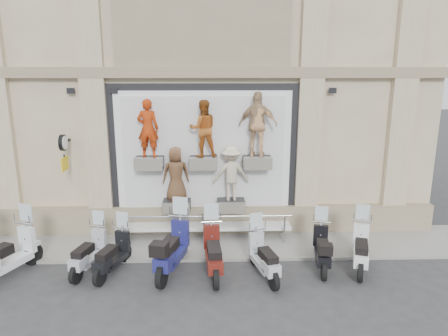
{
  "coord_description": "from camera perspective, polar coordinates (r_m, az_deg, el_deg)",
  "views": [
    {
      "loc": [
        0.27,
        -8.62,
        4.85
      ],
      "look_at": [
        0.57,
        1.9,
        2.33
      ],
      "focal_mm": 32.0,
      "sensor_mm": 36.0,
      "label": 1
    }
  ],
  "objects": [
    {
      "name": "scooter_d",
      "position": [
        10.31,
        -15.69,
        -10.78
      ],
      "size": [
        0.96,
        1.8,
        1.4
      ],
      "primitive_type": null,
      "rotation": [
        0.0,
        0.0,
        -0.28
      ],
      "color": "black",
      "rests_on": "ground"
    },
    {
      "name": "guard_rail",
      "position": [
        11.49,
        -2.9,
        -8.97
      ],
      "size": [
        5.06,
        0.1,
        0.93
      ],
      "primitive_type": null,
      "color": "#9EA0A5",
      "rests_on": "ground"
    },
    {
      "name": "building",
      "position": [
        15.66,
        -2.75,
        17.68
      ],
      "size": [
        14.0,
        8.6,
        12.0
      ],
      "primitive_type": null,
      "color": "beige",
      "rests_on": "ground"
    },
    {
      "name": "sidewalk",
      "position": [
        11.75,
        -2.86,
        -10.7
      ],
      "size": [
        16.0,
        2.2,
        0.08
      ],
      "primitive_type": "cube",
      "color": "gray",
      "rests_on": "ground"
    },
    {
      "name": "ground",
      "position": [
        9.89,
        -3.11,
        -15.9
      ],
      "size": [
        90.0,
        90.0,
        0.0
      ],
      "primitive_type": "plane",
      "color": "#313134",
      "rests_on": "ground"
    },
    {
      "name": "scooter_i",
      "position": [
        10.7,
        19.05,
        -9.78
      ],
      "size": [
        1.12,
        1.93,
        1.51
      ],
      "primitive_type": null,
      "rotation": [
        0.0,
        0.0,
        -0.34
      ],
      "color": "white",
      "rests_on": "ground"
    },
    {
      "name": "clock_sign_bracket",
      "position": [
        12.02,
        -21.94,
        2.7
      ],
      "size": [
        0.1,
        0.8,
        1.02
      ],
      "color": "black",
      "rests_on": "ground"
    },
    {
      "name": "shop_vitrine",
      "position": [
        11.62,
        -2.34,
        1.39
      ],
      "size": [
        5.6,
        0.83,
        4.3
      ],
      "color": "black",
      "rests_on": "ground"
    },
    {
      "name": "scooter_h",
      "position": [
        10.5,
        13.9,
        -10.08
      ],
      "size": [
        0.82,
        1.84,
        1.44
      ],
      "primitive_type": null,
      "rotation": [
        0.0,
        0.0,
        -0.17
      ],
      "color": "black",
      "rests_on": "ground"
    },
    {
      "name": "scooter_c",
      "position": [
        10.58,
        -18.81,
        -10.36
      ],
      "size": [
        0.89,
        1.79,
        1.4
      ],
      "primitive_type": null,
      "rotation": [
        0.0,
        0.0,
        -0.23
      ],
      "color": "#A1A4AE",
      "rests_on": "ground"
    },
    {
      "name": "scooter_e",
      "position": [
        10.01,
        -7.42,
        -10.06
      ],
      "size": [
        1.1,
        2.22,
        1.73
      ],
      "primitive_type": null,
      "rotation": [
        0.0,
        0.0,
        -0.24
      ],
      "color": "navy",
      "rests_on": "ground"
    },
    {
      "name": "scooter_g",
      "position": [
        9.82,
        5.73,
        -11.47
      ],
      "size": [
        0.93,
        1.84,
        1.43
      ],
      "primitive_type": null,
      "rotation": [
        0.0,
        0.0,
        0.25
      ],
      "color": "#A9ACB0",
      "rests_on": "ground"
    },
    {
      "name": "scooter_b",
      "position": [
        10.97,
        -28.67,
        -9.74
      ],
      "size": [
        1.3,
        2.13,
        1.66
      ],
      "primitive_type": null,
      "rotation": [
        0.0,
        0.0,
        -0.37
      ],
      "color": "silver",
      "rests_on": "ground"
    },
    {
      "name": "scooter_f",
      "position": [
        9.87,
        -1.54,
        -10.71
      ],
      "size": [
        0.72,
        2.01,
        1.61
      ],
      "primitive_type": null,
      "rotation": [
        0.0,
        0.0,
        0.07
      ],
      "color": "#55140E",
      "rests_on": "ground"
    }
  ]
}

